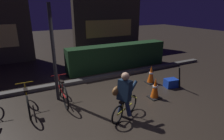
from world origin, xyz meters
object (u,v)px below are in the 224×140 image
Objects in this scene: closed_umbrella at (180,78)px; traffic_cone_far at (151,75)px; street_post at (54,55)px; blue_crate at (171,83)px; parked_bike_left_mid at (27,99)px; parked_bike_center_left at (62,91)px; cyclist at (124,95)px; traffic_cone_near at (155,88)px.

traffic_cone_far is at bearing -82.69° from closed_umbrella.
street_post is 6.50× the size of blue_crate.
traffic_cone_far is (3.41, -0.26, -1.10)m from street_post.
parked_bike_left_mid is 1.90× the size of closed_umbrella.
street_post is 3.37× the size of closed_umbrella.
cyclist is (1.21, -1.61, 0.28)m from parked_bike_center_left.
blue_crate is (1.07, 0.40, -0.18)m from traffic_cone_near.
street_post is at bearing -72.30° from parked_bike_left_mid.
traffic_cone_far reaches higher than traffic_cone_near.
cyclist reaches higher than parked_bike_center_left.
traffic_cone_near is 0.54× the size of cyclist.
street_post reaches higher than cyclist.
parked_bike_left_mid is 0.97m from parked_bike_center_left.
cyclist is (-2.11, -1.54, 0.30)m from traffic_cone_far.
traffic_cone_far is 0.81× the size of closed_umbrella.
closed_umbrella reaches higher than blue_crate.
parked_bike_center_left is 1.97× the size of closed_umbrella.
parked_bike_left_mid is 4.73m from blue_crate.
traffic_cone_far is at bearing -89.89° from parked_bike_left_mid.
parked_bike_center_left is at bearing 178.81° from traffic_cone_far.
traffic_cone_near is 0.79× the size of closed_umbrella.
blue_crate is (4.69, -0.62, -0.19)m from parked_bike_left_mid.
cyclist is (2.18, -1.51, 0.29)m from parked_bike_left_mid.
street_post reaches higher than traffic_cone_near.
parked_bike_left_mid is at bearing 96.63° from parked_bike_center_left.
cyclist is at bearing -143.95° from traffic_cone_far.
parked_bike_left_mid is at bearing -162.08° from street_post.
street_post is at bearing 166.71° from blue_crate.
traffic_cone_far is (4.29, 0.02, -0.01)m from parked_bike_left_mid.
traffic_cone_far is (0.67, 1.04, 0.01)m from traffic_cone_near.
cyclist reaches higher than blue_crate.
parked_bike_center_left is 1.35× the size of cyclist.
closed_umbrella is (1.19, 0.15, 0.09)m from traffic_cone_near.
parked_bike_center_left is (0.09, -0.19, -1.08)m from street_post.
closed_umbrella is (3.93, -1.15, -1.02)m from street_post.
parked_bike_center_left is at bearing 100.01° from cyclist.
closed_umbrella reaches higher than parked_bike_left_mid.
parked_bike_left_mid reaches higher than traffic_cone_far.
closed_umbrella is (0.52, -0.89, 0.08)m from traffic_cone_far.
parked_bike_center_left is at bearing -64.85° from street_post.
parked_bike_left_mid is 4.29m from traffic_cone_far.
blue_crate is 0.35× the size of cyclist.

